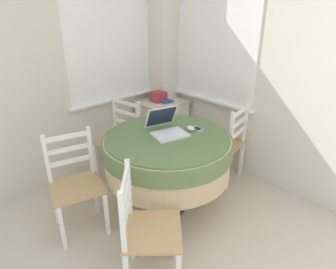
# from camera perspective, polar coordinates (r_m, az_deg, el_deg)

# --- Properties ---
(corner_room_shell) EXTENTS (4.45, 4.65, 2.55)m
(corner_room_shell) POSITION_cam_1_polar(r_m,az_deg,el_deg) (2.73, -0.63, 12.09)
(corner_room_shell) COLOR beige
(corner_room_shell) RESTS_ON ground_plane
(round_dining_table) EXTENTS (1.15, 1.15, 0.77)m
(round_dining_table) POSITION_cam_1_polar(r_m,az_deg,el_deg) (2.69, -0.13, -3.48)
(round_dining_table) COLOR #4C3D2D
(round_dining_table) RESTS_ON ground_plane
(laptop) EXTENTS (0.37, 0.40, 0.22)m
(laptop) POSITION_cam_1_polar(r_m,az_deg,el_deg) (2.66, -0.25, 1.24)
(laptop) COLOR silver
(laptop) RESTS_ON round_dining_table
(computer_mouse) EXTENTS (0.06, 0.09, 0.04)m
(computer_mouse) POSITION_cam_1_polar(r_m,az_deg,el_deg) (2.72, 4.30, 1.19)
(computer_mouse) COLOR white
(computer_mouse) RESTS_ON round_dining_table
(cell_phone) EXTENTS (0.09, 0.13, 0.01)m
(cell_phone) POSITION_cam_1_polar(r_m,az_deg,el_deg) (2.76, 5.62, 1.06)
(cell_phone) COLOR #B2B7BC
(cell_phone) RESTS_ON round_dining_table
(dining_chair_near_back_window) EXTENTS (0.45, 0.47, 0.88)m
(dining_chair_near_back_window) POSITION_cam_1_polar(r_m,az_deg,el_deg) (3.36, -9.12, -1.04)
(dining_chair_near_back_window) COLOR tan
(dining_chair_near_back_window) RESTS_ON ground_plane
(dining_chair_near_right_window) EXTENTS (0.48, 0.46, 0.88)m
(dining_chair_near_right_window) POSITION_cam_1_polar(r_m,az_deg,el_deg) (3.29, 10.92, -1.79)
(dining_chair_near_right_window) COLOR tan
(dining_chair_near_right_window) RESTS_ON ground_plane
(dining_chair_camera_near) EXTENTS (0.57, 0.57, 0.88)m
(dining_chair_camera_near) POSITION_cam_1_polar(r_m,az_deg,el_deg) (2.13, -4.16, -17.77)
(dining_chair_camera_near) COLOR tan
(dining_chair_camera_near) RESTS_ON ground_plane
(dining_chair_left_flank) EXTENTS (0.50, 0.48, 0.88)m
(dining_chair_left_flank) POSITION_cam_1_polar(r_m,az_deg,el_deg) (2.67, -17.15, -9.11)
(dining_chair_left_flank) COLOR tan
(dining_chair_left_flank) RESTS_ON ground_plane
(corner_cabinet) EXTENTS (0.55, 0.51, 0.69)m
(corner_cabinet) POSITION_cam_1_polar(r_m,az_deg,el_deg) (3.93, -1.12, 1.71)
(corner_cabinet) COLOR beige
(corner_cabinet) RESTS_ON ground_plane
(storage_box) EXTENTS (0.17, 0.16, 0.12)m
(storage_box) POSITION_cam_1_polar(r_m,az_deg,el_deg) (3.78, -1.85, 7.24)
(storage_box) COLOR #9E3338
(storage_box) RESTS_ON corner_cabinet
(book_on_cabinet) EXTENTS (0.14, 0.21, 0.02)m
(book_on_cabinet) POSITION_cam_1_polar(r_m,az_deg,el_deg) (3.78, -0.76, 6.48)
(book_on_cabinet) COLOR #33478C
(book_on_cabinet) RESTS_ON corner_cabinet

